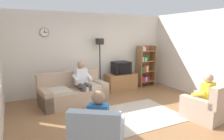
% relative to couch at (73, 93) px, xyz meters
% --- Properties ---
extents(ground_plane, '(12.00, 12.00, 0.00)m').
position_rel_couch_xyz_m(ground_plane, '(0.99, -1.66, -0.31)').
color(ground_plane, '#8C603D').
extents(back_wall_assembly, '(6.20, 0.17, 2.70)m').
position_rel_couch_xyz_m(back_wall_assembly, '(0.99, 1.00, 1.04)').
color(back_wall_assembly, silver).
rests_on(back_wall_assembly, ground_plane).
extents(right_wall, '(0.12, 5.80, 2.70)m').
position_rel_couch_xyz_m(right_wall, '(3.85, -1.66, 1.04)').
color(right_wall, silver).
rests_on(right_wall, ground_plane).
extents(couch, '(2.00, 1.12, 0.90)m').
position_rel_couch_xyz_m(couch, '(0.00, 0.00, 0.00)').
color(couch, tan).
rests_on(couch, ground_plane).
extents(tv_stand, '(1.10, 0.56, 0.59)m').
position_rel_couch_xyz_m(tv_stand, '(1.92, 0.59, -0.02)').
color(tv_stand, olive).
rests_on(tv_stand, ground_plane).
extents(tv, '(0.60, 0.49, 0.44)m').
position_rel_couch_xyz_m(tv, '(1.92, 0.57, 0.50)').
color(tv, black).
rests_on(tv, tv_stand).
extents(bookshelf, '(0.68, 0.36, 1.56)m').
position_rel_couch_xyz_m(bookshelf, '(3.01, 0.66, 0.47)').
color(bookshelf, olive).
rests_on(bookshelf, ground_plane).
extents(floor_lamp, '(0.28, 0.28, 1.85)m').
position_rel_couch_xyz_m(floor_lamp, '(1.15, 0.69, 1.14)').
color(floor_lamp, black).
rests_on(floor_lamp, ground_plane).
extents(armchair_near_window, '(1.16, 1.18, 0.90)m').
position_rel_couch_xyz_m(armchair_near_window, '(-0.34, -2.69, -0.02)').
color(armchair_near_window, '#9EADBC').
rests_on(armchair_near_window, ground_plane).
extents(armchair_near_bookshelf, '(0.94, 1.01, 0.90)m').
position_rel_couch_xyz_m(armchair_near_bookshelf, '(2.49, -2.53, -0.02)').
color(armchair_near_bookshelf, tan).
rests_on(armchair_near_bookshelf, ground_plane).
extents(area_rug, '(2.20, 1.70, 0.01)m').
position_rel_couch_xyz_m(area_rug, '(1.08, -1.58, -0.31)').
color(area_rug, '#AD9E8E').
rests_on(area_rug, ground_plane).
extents(person_on_couch, '(0.55, 0.57, 1.24)m').
position_rel_couch_xyz_m(person_on_couch, '(0.26, -0.11, 0.39)').
color(person_on_couch, silver).
rests_on(person_on_couch, ground_plane).
extents(person_in_left_armchair, '(0.61, 0.64, 1.12)m').
position_rel_couch_xyz_m(person_in_left_armchair, '(-0.29, -2.62, 0.29)').
color(person_in_left_armchair, '#3372B2').
rests_on(person_in_left_armchair, ground_plane).
extents(person_in_right_armchair, '(0.56, 0.58, 1.12)m').
position_rel_couch_xyz_m(person_in_right_armchair, '(2.47, -2.45, 0.29)').
color(person_in_right_armchair, yellow).
rests_on(person_in_right_armchair, ground_plane).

